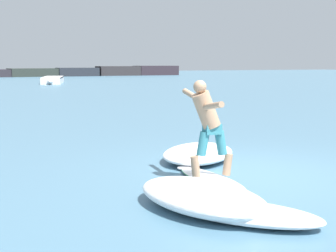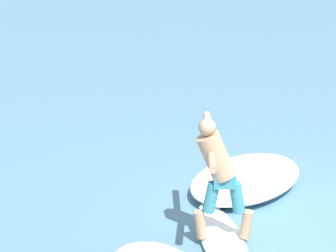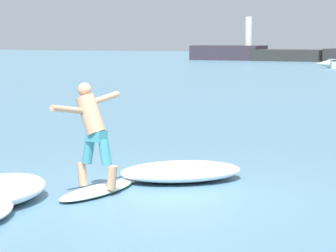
{
  "view_description": "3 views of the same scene",
  "coord_description": "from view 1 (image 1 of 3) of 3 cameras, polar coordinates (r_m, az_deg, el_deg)",
  "views": [
    {
      "loc": [
        -4.79,
        -6.39,
        1.87
      ],
      "look_at": [
        -0.82,
        1.67,
        0.66
      ],
      "focal_mm": 50.0,
      "sensor_mm": 36.0,
      "label": 1
    },
    {
      "loc": [
        -2.76,
        -8.57,
        4.72
      ],
      "look_at": [
        -1.53,
        0.63,
        1.25
      ],
      "focal_mm": 85.0,
      "sensor_mm": 36.0,
      "label": 2
    },
    {
      "loc": [
        5.1,
        -9.92,
        2.28
      ],
      "look_at": [
        -0.72,
        1.6,
        0.82
      ],
      "focal_mm": 85.0,
      "sensor_mm": 36.0,
      "label": 3
    }
  ],
  "objects": [
    {
      "name": "wave_foam_beside",
      "position": [
        9.07,
        3.7,
        -3.33
      ],
      "size": [
        2.3,
        2.28,
        0.29
      ],
      "color": "white",
      "rests_on": "ground"
    },
    {
      "name": "fishing_boat_near_jetty",
      "position": [
        45.85,
        -13.87,
        5.51
      ],
      "size": [
        3.59,
        7.88,
        0.6
      ],
      "color": "white",
      "rests_on": "ground"
    },
    {
      "name": "wave_foam_at_nose",
      "position": [
        5.75,
        8.89,
        -10.34
      ],
      "size": [
        1.82,
        2.0,
        0.2
      ],
      "color": "white",
      "rests_on": "ground"
    },
    {
      "name": "wave_foam_at_tail",
      "position": [
        6.07,
        4.09,
        -8.58
      ],
      "size": [
        1.58,
        2.22,
        0.35
      ],
      "color": "white",
      "rests_on": "ground"
    },
    {
      "name": "ground_plane",
      "position": [
        8.2,
        10.42,
        -5.65
      ],
      "size": [
        200.0,
        200.0,
        0.0
      ],
      "primitive_type": "plane",
      "color": "slate"
    },
    {
      "name": "surfboard",
      "position": [
        7.53,
        5.2,
        -6.41
      ],
      "size": [
        0.55,
        1.93,
        0.22
      ],
      "color": "white",
      "rests_on": "ground"
    },
    {
      "name": "surfer",
      "position": [
        7.29,
        4.82,
        0.6
      ],
      "size": [
        0.74,
        1.48,
        1.53
      ],
      "color": "tan",
      "rests_on": "surfboard"
    }
  ]
}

